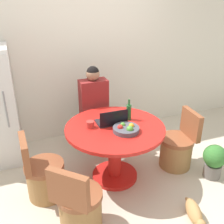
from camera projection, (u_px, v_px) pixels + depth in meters
name	position (u px, v px, depth m)	size (l,w,h in m)	color
ground_plane	(125.00, 185.00, 3.33)	(12.00, 12.00, 0.00)	beige
wall_back	(87.00, 57.00, 4.12)	(7.00, 0.06, 2.60)	silver
dining_table	(115.00, 142.00, 3.26)	(1.22, 1.22, 0.75)	red
chair_right_side	(177.00, 149.00, 3.60)	(0.46, 0.46, 0.81)	#9E7042
chair_left_side	(44.00, 177.00, 3.05)	(0.46, 0.46, 0.81)	#9E7042
chair_near_left_corner	(79.00, 208.00, 2.62)	(0.53, 0.53, 0.81)	#9E7042
person_seated	(93.00, 105.00, 3.89)	(0.40, 0.37, 1.30)	#2D2D38
laptop	(112.00, 121.00, 3.23)	(0.36, 0.23, 0.20)	#232328
fruit_bowl	(126.00, 129.00, 3.04)	(0.31, 0.31, 0.10)	#4C4C56
coffee_cup	(90.00, 124.00, 3.13)	(0.09, 0.09, 0.08)	#B2332D
bottle	(129.00, 112.00, 3.30)	(0.06, 0.06, 0.28)	#23602D
cat	(194.00, 213.00, 2.78)	(0.23, 0.47, 0.19)	tan
potted_plant	(214.00, 160.00, 3.38)	(0.30, 0.30, 0.47)	slate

